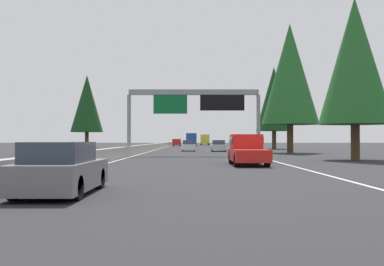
% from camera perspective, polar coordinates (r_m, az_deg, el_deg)
% --- Properties ---
extents(ground_plane, '(320.00, 320.00, 0.00)m').
position_cam_1_polar(ground_plane, '(61.43, -5.30, -2.27)').
color(ground_plane, '#262628').
extents(median_barrier, '(180.00, 0.56, 0.90)m').
position_cam_1_polar(median_barrier, '(81.38, -4.19, -1.60)').
color(median_barrier, '#9E9B93').
rests_on(median_barrier, ground).
extents(shoulder_stripe_right, '(160.00, 0.16, 0.01)m').
position_cam_1_polar(shoulder_stripe_right, '(71.39, 4.71, -2.06)').
color(shoulder_stripe_right, silver).
rests_on(shoulder_stripe_right, ground).
extents(shoulder_stripe_median, '(160.00, 0.16, 0.01)m').
position_cam_1_polar(shoulder_stripe_median, '(71.37, -4.35, -2.06)').
color(shoulder_stripe_median, silver).
rests_on(shoulder_stripe_median, ground).
extents(sign_gantry_overhead, '(0.50, 12.68, 6.30)m').
position_cam_1_polar(sign_gantry_overhead, '(43.05, 0.45, 3.79)').
color(sign_gantry_overhead, gray).
rests_on(sign_gantry_overhead, ground).
extents(sedan_distant_a, '(4.40, 1.80, 1.47)m').
position_cam_1_polar(sedan_distant_a, '(13.30, -16.18, -4.48)').
color(sedan_distant_a, slate).
rests_on(sedan_distant_a, ground).
extents(pickup_mid_right, '(5.60, 2.00, 1.86)m').
position_cam_1_polar(pickup_mid_right, '(27.94, 6.97, -2.11)').
color(pickup_mid_right, red).
rests_on(pickup_mid_right, ground).
extents(sedan_far_right, '(4.40, 1.80, 1.47)m').
position_cam_1_polar(sedan_far_right, '(60.70, -0.43, -1.64)').
color(sedan_far_right, white).
rests_on(sedan_far_right, ground).
extents(box_truck_far_center, '(8.50, 2.40, 2.95)m').
position_cam_1_polar(box_truck_far_center, '(129.45, 1.62, -0.81)').
color(box_truck_far_center, gold).
rests_on(box_truck_far_center, ground).
extents(sedan_far_left, '(4.40, 1.80, 1.47)m').
position_cam_1_polar(sedan_far_left, '(59.07, 3.35, -1.67)').
color(sedan_far_left, silver).
rests_on(sedan_far_left, ground).
extents(bus_near_center, '(11.50, 2.55, 3.10)m').
position_cam_1_polar(bus_near_center, '(114.28, -0.08, -0.75)').
color(bus_near_center, '#1E4793').
rests_on(bus_near_center, ground).
extents(minivan_distant_b, '(5.00, 1.95, 1.69)m').
position_cam_1_polar(minivan_distant_b, '(110.28, -1.94, -1.14)').
color(minivan_distant_b, red).
rests_on(minivan_distant_b, ground).
extents(conifer_right_near, '(5.36, 5.36, 12.19)m').
position_cam_1_polar(conifer_right_near, '(36.21, 19.83, 8.55)').
color(conifer_right_near, '#4C3823').
rests_on(conifer_right_near, ground).
extents(conifer_right_mid, '(6.52, 6.52, 14.82)m').
position_cam_1_polar(conifer_right_mid, '(53.21, 12.24, 7.26)').
color(conifer_right_mid, '#4C3823').
rests_on(conifer_right_mid, ground).
extents(conifer_right_far, '(5.92, 5.92, 13.46)m').
position_cam_1_polar(conifer_right_far, '(75.36, 10.29, 4.24)').
color(conifer_right_far, '#4C3823').
rests_on(conifer_right_far, ground).
extents(conifer_left_mid, '(5.84, 5.84, 13.28)m').
position_cam_1_polar(conifer_left_mid, '(84.35, -13.10, 3.63)').
color(conifer_left_mid, '#4C3823').
rests_on(conifer_left_mid, ground).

